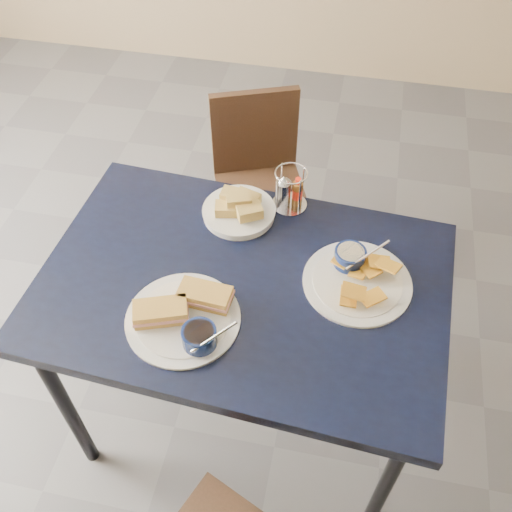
% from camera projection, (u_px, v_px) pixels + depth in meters
% --- Properties ---
extents(ground, '(6.00, 6.00, 0.00)m').
position_uv_depth(ground, '(274.00, 447.00, 2.05)').
color(ground, '#4E4E53').
rests_on(ground, ground).
extents(dining_table, '(1.19, 0.83, 0.75)m').
position_uv_depth(dining_table, '(243.00, 296.00, 1.65)').
color(dining_table, black).
rests_on(dining_table, ground).
extents(chair_far, '(0.46, 0.46, 0.76)m').
position_uv_depth(chair_far, '(264.00, 170.00, 2.39)').
color(chair_far, black).
rests_on(chair_far, ground).
extents(sandwich_plate, '(0.32, 0.31, 0.12)m').
position_uv_depth(sandwich_plate, '(186.00, 315.00, 1.49)').
color(sandwich_plate, white).
rests_on(sandwich_plate, dining_table).
extents(plantain_plate, '(0.30, 0.30, 0.12)m').
position_uv_depth(plantain_plate, '(356.00, 274.00, 1.59)').
color(plantain_plate, white).
rests_on(plantain_plate, dining_table).
extents(bread_basket, '(0.22, 0.22, 0.08)m').
position_uv_depth(bread_basket, '(239.00, 209.00, 1.75)').
color(bread_basket, white).
rests_on(bread_basket, dining_table).
extents(condiment_caddy, '(0.11, 0.11, 0.14)m').
position_uv_depth(condiment_caddy, '(289.00, 191.00, 1.76)').
color(condiment_caddy, silver).
rests_on(condiment_caddy, dining_table).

